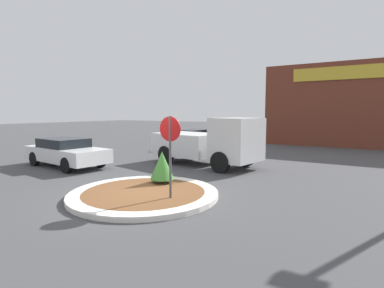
% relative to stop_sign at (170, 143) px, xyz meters
% --- Properties ---
extents(ground_plane, '(120.00, 120.00, 0.00)m').
position_rel_stop_sign_xyz_m(ground_plane, '(-1.05, 0.11, -1.65)').
color(ground_plane, '#474749').
extents(traffic_island, '(4.41, 4.41, 0.15)m').
position_rel_stop_sign_xyz_m(traffic_island, '(-1.05, 0.11, -1.58)').
color(traffic_island, silver).
rests_on(traffic_island, ground_plane).
extents(stop_sign, '(0.68, 0.07, 2.40)m').
position_rel_stop_sign_xyz_m(stop_sign, '(0.00, 0.00, 0.00)').
color(stop_sign, '#4C4C51').
rests_on(stop_sign, ground_plane).
extents(island_shrub, '(0.80, 0.80, 1.05)m').
position_rel_stop_sign_xyz_m(island_shrub, '(-1.27, 1.29, -0.92)').
color(island_shrub, brown).
rests_on(island_shrub, traffic_island).
extents(utility_truck, '(5.50, 2.93, 2.24)m').
position_rel_stop_sign_xyz_m(utility_truck, '(-1.82, 5.57, -0.58)').
color(utility_truck, silver).
rests_on(utility_truck, ground_plane).
extents(storefront_building, '(13.96, 6.07, 5.96)m').
position_rel_stop_sign_xyz_m(storefront_building, '(4.20, 19.50, 1.33)').
color(storefront_building, brown).
rests_on(storefront_building, ground_plane).
extents(parked_sedan_white, '(4.60, 2.20, 1.29)m').
position_rel_stop_sign_xyz_m(parked_sedan_white, '(-7.34, 1.98, -0.98)').
color(parked_sedan_white, silver).
rests_on(parked_sedan_white, ground_plane).
extents(parked_sedan_red, '(2.22, 4.71, 1.30)m').
position_rel_stop_sign_xyz_m(parked_sedan_red, '(-5.89, 10.95, -0.98)').
color(parked_sedan_red, '#B21919').
rests_on(parked_sedan_red, ground_plane).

